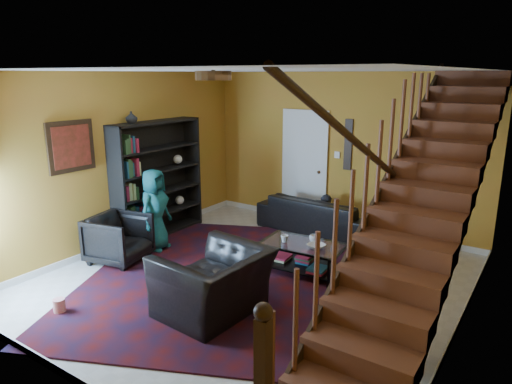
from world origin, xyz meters
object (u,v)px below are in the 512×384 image
Objects in this scene: bookshelf at (158,181)px; sofa at (319,215)px; armchair_right at (214,283)px; armchair_left at (119,239)px; coffee_table at (302,256)px.

bookshelf reaches higher than sofa.
armchair_left is at bearing -96.80° from armchair_right.
armchair_left reaches higher than coffee_table.
armchair_right is (2.52, -1.62, -0.58)m from bookshelf.
armchair_left is (-1.90, -2.91, 0.04)m from sofa.
armchair_left is at bearing 60.13° from sofa.
armchair_right is at bearing -101.35° from coffee_table.
bookshelf is 2.51× the size of armchair_left.
armchair_right is at bearing -113.09° from armchair_left.
armchair_right reaches higher than sofa.
armchair_right is at bearing 97.87° from sofa.
coffee_table is (2.84, -0.03, -0.71)m from bookshelf.
bookshelf is 2.93m from coffee_table.
armchair_left is at bearing -154.59° from coffee_table.
sofa is at bearing -45.34° from armchair_left.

